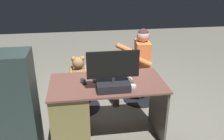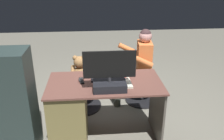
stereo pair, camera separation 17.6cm
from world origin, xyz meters
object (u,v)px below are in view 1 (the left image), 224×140
keyboard (111,79)px  person (136,61)px  computer_mouse (83,80)px  office_chair_teddy (80,93)px  cup (126,74)px  monitor (113,78)px  tv_remote (83,81)px  teddy_bear (79,70)px  visitor_chair (141,85)px  desk (78,112)px

keyboard → person: 0.90m
computer_mouse → office_chair_teddy: 0.87m
person → cup: bearing=68.0°
monitor → keyboard: monitor is taller
computer_mouse → office_chair_teddy: size_ratio=0.17×
tv_remote → teddy_bear: bearing=-94.0°
cup → person: (-0.30, -0.74, -0.14)m
monitor → person: size_ratio=0.47×
keyboard → teddy_bear: bearing=-61.5°
cup → office_chair_teddy: 1.03m
monitor → keyboard: bearing=-93.4°
computer_mouse → person: size_ratio=0.08×
cup → teddy_bear: size_ratio=0.28×
keyboard → computer_mouse: (0.32, 0.02, 0.01)m
teddy_bear → visitor_chair: bearing=-175.0°
office_chair_teddy → visitor_chair: same height
visitor_chair → desk: bearing=40.7°
keyboard → teddy_bear: 0.79m
tv_remote → office_chair_teddy: (0.05, -0.69, -0.53)m
cup → office_chair_teddy: size_ratio=0.19×
computer_mouse → person: 1.12m
tv_remote → office_chair_teddy: bearing=-93.9°
office_chair_teddy → cup: bearing=130.3°
tv_remote → monitor: bearing=137.1°
tv_remote → office_chair_teddy: 0.87m
desk → monitor: (-0.38, 0.17, 0.49)m
desk → monitor: bearing=156.4°
cup → visitor_chair: cup is taller
monitor → person: bearing=-116.4°
cup → visitor_chair: 1.01m
visitor_chair → tv_remote: bearing=41.5°
office_chair_teddy → teddy_bear: size_ratio=1.50×
monitor → computer_mouse: monitor is taller
desk → office_chair_teddy: (-0.03, -0.74, -0.16)m
desk → keyboard: 0.55m
keyboard → teddy_bear: size_ratio=1.09×
tv_remote → teddy_bear: teddy_bear is taller
visitor_chair → keyboard: bearing=53.0°
monitor → tv_remote: monitor is taller
cup → computer_mouse: bearing=4.0°
cup → visitor_chair: bearing=-117.7°
monitor → office_chair_teddy: monitor is taller
desk → tv_remote: tv_remote is taller
visitor_chair → person: (0.09, 0.01, 0.41)m
desk → office_chair_teddy: desk is taller
desk → person: person is taller
desk → computer_mouse: (-0.07, -0.05, 0.38)m
tv_remote → desk: bearing=22.3°
keyboard → visitor_chair: (-0.57, -0.76, -0.51)m
teddy_bear → visitor_chair: teddy_bear is taller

